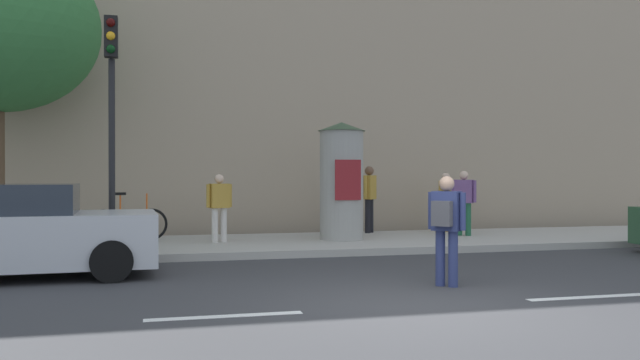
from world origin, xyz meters
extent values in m
plane|color=#38383A|center=(0.00, 0.00, 0.00)|extent=(80.00, 80.00, 0.00)
cube|color=#B2ADA3|center=(0.00, 7.00, 0.07)|extent=(36.00, 4.00, 0.15)
cube|color=silver|center=(-2.40, 0.00, 0.00)|extent=(1.80, 0.16, 0.01)
cube|color=silver|center=(2.40, 0.00, 0.00)|extent=(1.80, 0.16, 0.01)
cube|color=tan|center=(0.00, 12.00, 5.03)|extent=(36.00, 5.00, 10.05)
cylinder|color=black|center=(-3.91, 5.35, 1.97)|extent=(0.12, 0.12, 3.64)
cube|color=black|center=(-3.91, 5.17, 4.16)|extent=(0.24, 0.24, 0.75)
sphere|color=#390605|center=(-3.91, 5.04, 4.40)|extent=(0.16, 0.16, 0.16)
sphere|color=#F2A519|center=(-3.91, 5.04, 4.16)|extent=(0.16, 0.16, 0.16)
sphere|color=#07330F|center=(-3.91, 5.04, 3.92)|extent=(0.16, 0.16, 0.16)
cylinder|color=#9E9B93|center=(1.03, 6.98, 1.39)|extent=(1.00, 1.00, 2.49)
cone|color=#334C33|center=(1.03, 6.98, 2.74)|extent=(1.10, 1.10, 0.20)
cube|color=maroon|center=(1.03, 6.48, 1.52)|extent=(0.60, 0.02, 0.90)
cylinder|color=navy|center=(0.88, 1.34, 0.40)|extent=(0.14, 0.14, 0.81)
cylinder|color=navy|center=(1.02, 1.20, 0.40)|extent=(0.14, 0.14, 0.81)
cube|color=navy|center=(0.95, 1.27, 1.10)|extent=(0.44, 0.45, 0.57)
cylinder|color=navy|center=(0.78, 1.44, 1.10)|extent=(0.09, 0.09, 0.54)
cylinder|color=navy|center=(1.12, 1.09, 1.10)|extent=(0.09, 0.09, 0.54)
sphere|color=tan|center=(0.95, 1.27, 1.49)|extent=(0.22, 0.22, 0.22)
cube|color=#4C4C51|center=(0.82, 1.14, 1.07)|extent=(0.31, 0.31, 0.36)
cylinder|color=black|center=(2.16, 8.45, 0.58)|extent=(0.14, 0.14, 0.86)
cylinder|color=black|center=(2.29, 8.59, 0.58)|extent=(0.14, 0.14, 0.86)
cube|color=#B78C33|center=(2.22, 8.52, 1.32)|extent=(0.44, 0.45, 0.61)
cylinder|color=#B78C33|center=(2.06, 8.34, 1.32)|extent=(0.09, 0.09, 0.58)
cylinder|color=#B78C33|center=(2.38, 8.70, 1.32)|extent=(0.09, 0.09, 0.58)
sphere|color=brown|center=(2.22, 8.52, 1.74)|extent=(0.23, 0.23, 0.23)
cube|color=black|center=(2.09, 8.64, 1.29)|extent=(0.31, 0.32, 0.36)
cylinder|color=silver|center=(-1.65, 7.06, 0.53)|extent=(0.14, 0.14, 0.75)
cylinder|color=silver|center=(-1.85, 7.00, 0.53)|extent=(0.14, 0.14, 0.75)
cube|color=#B78C33|center=(-1.75, 7.03, 1.17)|extent=(0.46, 0.35, 0.53)
cylinder|color=#B78C33|center=(-1.51, 7.10, 1.17)|extent=(0.09, 0.09, 0.51)
cylinder|color=#B78C33|center=(-1.99, 6.96, 1.17)|extent=(0.09, 0.09, 0.51)
sphere|color=beige|center=(-1.75, 7.03, 1.54)|extent=(0.20, 0.20, 0.20)
cube|color=#724C84|center=(-1.80, 7.20, 1.14)|extent=(0.31, 0.23, 0.36)
cylinder|color=#B78C33|center=(4.29, 8.46, 0.54)|extent=(0.14, 0.14, 0.78)
cylinder|color=#B78C33|center=(4.26, 8.24, 0.54)|extent=(0.14, 0.14, 0.78)
cube|color=#B78C33|center=(4.27, 8.35, 1.20)|extent=(0.29, 0.48, 0.55)
cylinder|color=#B78C33|center=(4.30, 8.62, 1.20)|extent=(0.09, 0.09, 0.52)
cylinder|color=#B78C33|center=(4.24, 8.08, 1.20)|extent=(0.09, 0.09, 0.52)
sphere|color=beige|center=(4.27, 8.35, 1.58)|extent=(0.21, 0.21, 0.21)
cube|color=#B78C33|center=(4.45, 8.33, 1.17)|extent=(0.19, 0.30, 0.36)
cylinder|color=#1E5938|center=(4.28, 7.11, 0.55)|extent=(0.14, 0.14, 0.80)
cylinder|color=#1E5938|center=(4.12, 7.25, 0.55)|extent=(0.14, 0.14, 0.80)
cube|color=#724C84|center=(4.20, 7.18, 1.23)|extent=(0.49, 0.46, 0.57)
cylinder|color=#724C84|center=(4.40, 7.01, 1.23)|extent=(0.09, 0.09, 0.54)
cylinder|color=#724C84|center=(4.00, 7.35, 1.23)|extent=(0.09, 0.09, 0.54)
sphere|color=beige|center=(4.20, 7.18, 1.62)|extent=(0.22, 0.22, 0.22)
cube|color=navy|center=(4.32, 7.32, 1.20)|extent=(0.32, 0.30, 0.36)
torus|color=black|center=(-4.23, 7.75, 0.51)|extent=(0.72, 0.16, 0.72)
torus|color=black|center=(-3.19, 7.89, 0.51)|extent=(0.72, 0.16, 0.72)
cylinder|color=#D85919|center=(-3.71, 7.82, 0.76)|extent=(0.94, 0.17, 0.04)
cylinder|color=#D85919|center=(-3.87, 7.80, 0.96)|extent=(0.04, 0.04, 0.45)
cylinder|color=#D85919|center=(-3.30, 7.88, 0.96)|extent=(0.04, 0.04, 0.50)
cube|color=black|center=(-3.87, 7.80, 1.21)|extent=(0.25, 0.13, 0.06)
cube|color=silver|center=(-5.42, 3.68, 0.60)|extent=(4.63, 2.05, 0.83)
cylinder|color=black|center=(-3.79, 2.85, 0.32)|extent=(0.65, 0.24, 0.64)
cylinder|color=black|center=(-3.85, 4.62, 0.32)|extent=(0.65, 0.24, 0.64)
camera|label=1|loc=(-3.22, -7.56, 1.60)|focal=37.12mm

